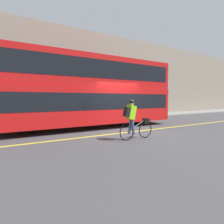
{
  "coord_description": "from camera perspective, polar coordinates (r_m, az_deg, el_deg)",
  "views": [
    {
      "loc": [
        -5.02,
        -6.73,
        1.63
      ],
      "look_at": [
        -0.89,
        0.46,
        1.0
      ],
      "focal_mm": 28.0,
      "sensor_mm": 36.0,
      "label": 1
    }
  ],
  "objects": [
    {
      "name": "street_sign_post",
      "position": [
        12.78,
        -21.85,
        4.11
      ],
      "size": [
        0.36,
        0.09,
        2.76
      ],
      "color": "#59595B",
      "rests_on": "sidewalk_curb"
    },
    {
      "name": "building_facade",
      "position": [
        15.18,
        -10.47,
        12.02
      ],
      "size": [
        60.0,
        0.3,
        7.36
      ],
      "color": "gray",
      "rests_on": "ground_plane"
    },
    {
      "name": "road_center_line",
      "position": [
        8.69,
        6.14,
        -6.47
      ],
      "size": [
        50.0,
        0.14,
        0.01
      ],
      "primitive_type": "cube",
      "color": "yellow",
      "rests_on": "ground_plane"
    },
    {
      "name": "bus",
      "position": [
        9.97,
        -7.6,
        7.27
      ],
      "size": [
        9.83,
        2.62,
        3.87
      ],
      "color": "black",
      "rests_on": "ground_plane"
    },
    {
      "name": "sidewalk_curb",
      "position": [
        13.83,
        -8.35,
        -2.24
      ],
      "size": [
        60.0,
        2.48,
        0.12
      ],
      "color": "gray",
      "rests_on": "ground_plane"
    },
    {
      "name": "cyclist_on_bike",
      "position": [
        6.97,
        6.91,
        -1.98
      ],
      "size": [
        1.6,
        0.32,
        1.6
      ],
      "color": "black",
      "rests_on": "ground_plane"
    },
    {
      "name": "ground_plane",
      "position": [
        8.56,
        6.8,
        -6.67
      ],
      "size": [
        80.0,
        80.0,
        0.0
      ],
      "primitive_type": "plane",
      "color": "#424244"
    }
  ]
}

